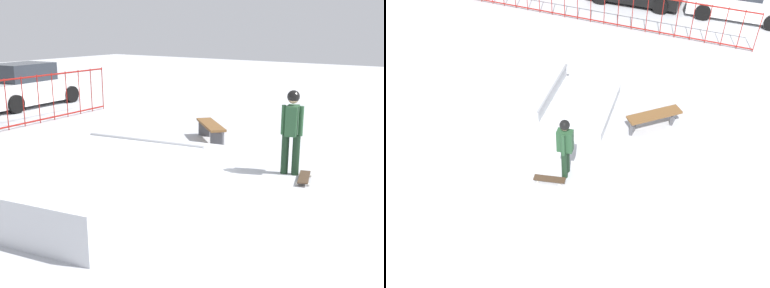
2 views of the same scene
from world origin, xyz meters
TOP-DOWN VIEW (x-y plane):
  - ground_plane at (0.00, 0.00)m, footprint 60.00×60.00m
  - skate_ramp at (-0.15, 1.47)m, footprint 5.77×3.49m
  - skater at (2.83, -0.75)m, footprint 0.42×0.43m
  - skateboard at (2.58, -1.16)m, footprint 0.82×0.43m
  - park_bench at (4.21, 2.04)m, footprint 1.39×1.44m
  - parked_car_white at (4.97, 10.66)m, footprint 4.24×2.22m

SIDE VIEW (x-z plane):
  - ground_plane at x=0.00m, z-range 0.00..0.00m
  - skateboard at x=2.58m, z-range 0.03..0.12m
  - skate_ramp at x=-0.15m, z-range -0.05..0.69m
  - park_bench at x=4.21m, z-range 0.12..0.60m
  - parked_car_white at x=4.97m, z-range -0.08..1.52m
  - skater at x=2.83m, z-range 0.14..1.87m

